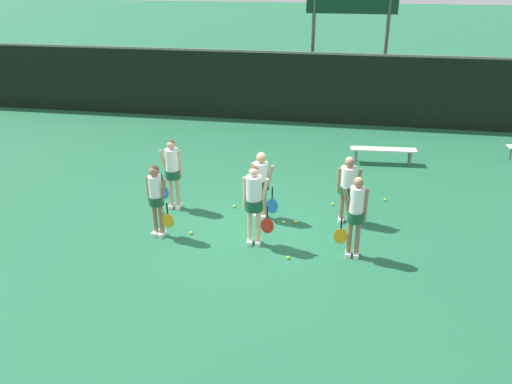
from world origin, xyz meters
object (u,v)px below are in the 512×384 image
(tennis_ball_8, at_px, (191,233))
(tennis_ball_1, at_px, (385,200))
(player_5, at_px, (348,184))
(player_3, at_px, (172,169))
(tennis_ball_2, at_px, (153,197))
(scoreboard, at_px, (352,2))
(player_2, at_px, (356,211))
(player_4, at_px, (261,179))
(tennis_ball_6, at_px, (296,222))
(player_0, at_px, (156,195))
(tennis_ball_0, at_px, (288,258))
(bench_courtside, at_px, (383,151))
(tennis_ball_4, at_px, (284,222))
(player_1, at_px, (254,199))
(tennis_ball_7, at_px, (234,206))
(tennis_ball_9, at_px, (333,204))
(tennis_ball_3, at_px, (256,189))
(tennis_ball_5, at_px, (162,212))

(tennis_ball_8, bearing_deg, tennis_ball_1, 29.66)
(player_5, distance_m, tennis_ball_1, 1.87)
(player_3, relative_size, tennis_ball_2, 26.84)
(scoreboard, xyz_separation_m, player_2, (0.31, -10.88, -3.19))
(player_4, bearing_deg, tennis_ball_6, -1.75)
(player_0, relative_size, tennis_ball_0, 23.81)
(bench_courtside, height_order, tennis_ball_4, bench_courtside)
(scoreboard, relative_size, tennis_ball_0, 78.25)
(player_1, height_order, tennis_ball_1, player_1)
(tennis_ball_1, xyz_separation_m, tennis_ball_7, (-3.74, -1.04, 0.00))
(bench_courtside, distance_m, tennis_ball_0, 6.27)
(player_4, distance_m, player_5, 2.01)
(player_0, relative_size, player_2, 0.95)
(player_3, bearing_deg, player_2, -22.32)
(player_0, distance_m, tennis_ball_6, 3.28)
(bench_courtside, height_order, tennis_ball_9, bench_courtside)
(scoreboard, bearing_deg, tennis_ball_3, -105.63)
(player_1, xyz_separation_m, tennis_ball_3, (-0.45, 2.75, -1.04))
(player_3, relative_size, player_5, 1.09)
(player_2, xyz_separation_m, tennis_ball_0, (-1.29, -0.38, -1.00))
(player_4, relative_size, tennis_ball_8, 23.27)
(scoreboard, height_order, tennis_ball_9, scoreboard)
(tennis_ball_1, bearing_deg, tennis_ball_8, -150.34)
(tennis_ball_0, relative_size, tennis_ball_8, 0.99)
(scoreboard, relative_size, player_3, 3.12)
(player_5, bearing_deg, player_0, -165.73)
(tennis_ball_0, bearing_deg, player_3, 148.10)
(tennis_ball_1, distance_m, tennis_ball_3, 3.39)
(tennis_ball_0, xyz_separation_m, tennis_ball_2, (-3.79, 2.31, -0.00))
(tennis_ball_4, xyz_separation_m, tennis_ball_7, (-1.32, 0.62, 0.00))
(player_2, height_order, player_4, player_2)
(tennis_ball_8, bearing_deg, player_3, 122.18)
(tennis_ball_1, bearing_deg, player_0, -152.46)
(bench_courtside, height_order, tennis_ball_1, bench_courtside)
(player_2, height_order, tennis_ball_0, player_2)
(tennis_ball_1, height_order, tennis_ball_2, tennis_ball_1)
(player_4, height_order, tennis_ball_7, player_4)
(tennis_ball_0, bearing_deg, bench_courtside, 69.34)
(tennis_ball_7, bearing_deg, tennis_ball_4, -24.95)
(player_0, bearing_deg, tennis_ball_4, 31.54)
(player_1, distance_m, tennis_ball_8, 1.81)
(player_4, relative_size, tennis_ball_4, 24.03)
(tennis_ball_0, bearing_deg, player_4, 115.90)
(tennis_ball_5, xyz_separation_m, tennis_ball_7, (1.67, 0.59, -0.00))
(scoreboard, bearing_deg, player_5, -89.04)
(player_3, relative_size, tennis_ball_9, 27.01)
(tennis_ball_4, height_order, tennis_ball_8, tennis_ball_8)
(player_1, distance_m, tennis_ball_5, 2.87)
(tennis_ball_6, relative_size, tennis_ball_8, 1.01)
(player_4, bearing_deg, player_1, -77.35)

